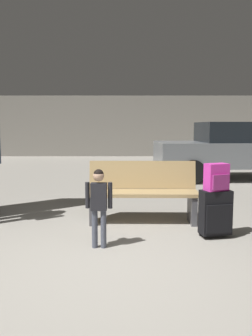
{
  "coord_description": "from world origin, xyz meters",
  "views": [
    {
      "loc": [
        0.23,
        -3.26,
        1.41
      ],
      "look_at": [
        0.24,
        1.3,
        0.85
      ],
      "focal_mm": 36.81,
      "sensor_mm": 36.0,
      "label": 1
    }
  ],
  "objects_px": {
    "bench": "(142,192)",
    "child": "(98,200)",
    "parked_car_near": "(234,149)",
    "suitcase": "(215,213)",
    "backpack_bright": "(216,177)"
  },
  "relations": [
    {
      "from": "bench",
      "to": "child",
      "type": "height_order",
      "value": "child"
    },
    {
      "from": "bench",
      "to": "parked_car_near",
      "type": "distance_m",
      "value": 4.98
    },
    {
      "from": "suitcase",
      "to": "backpack_bright",
      "type": "bearing_deg",
      "value": -7.8
    },
    {
      "from": "suitcase",
      "to": "backpack_bright",
      "type": "height_order",
      "value": "backpack_bright"
    },
    {
      "from": "bench",
      "to": "backpack_bright",
      "type": "relative_size",
      "value": 4.73
    },
    {
      "from": "suitcase",
      "to": "parked_car_near",
      "type": "relative_size",
      "value": 0.14
    },
    {
      "from": "suitcase",
      "to": "backpack_bright",
      "type": "xyz_separation_m",
      "value": [
        0.0,
        -0.0,
        0.45
      ]
    },
    {
      "from": "bench",
      "to": "suitcase",
      "type": "xyz_separation_m",
      "value": [
        0.89,
        -0.74,
        -0.12
      ]
    },
    {
      "from": "bench",
      "to": "backpack_bright",
      "type": "bearing_deg",
      "value": -39.77
    },
    {
      "from": "parked_car_near",
      "to": "bench",
      "type": "bearing_deg",
      "value": -122.57
    },
    {
      "from": "child",
      "to": "backpack_bright",
      "type": "bearing_deg",
      "value": 14.43
    },
    {
      "from": "bench",
      "to": "suitcase",
      "type": "relative_size",
      "value": 2.66
    },
    {
      "from": "parked_car_near",
      "to": "backpack_bright",
      "type": "bearing_deg",
      "value": -109.92
    },
    {
      "from": "parked_car_near",
      "to": "suitcase",
      "type": "bearing_deg",
      "value": -109.93
    },
    {
      "from": "child",
      "to": "parked_car_near",
      "type": "xyz_separation_m",
      "value": [
        3.23,
        5.29,
        0.24
      ]
    }
  ]
}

